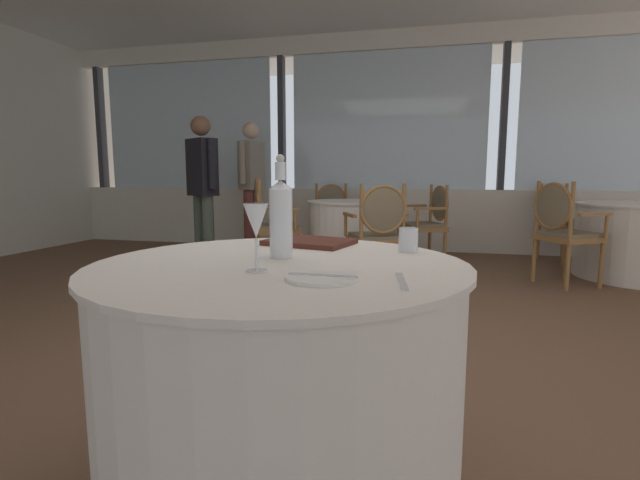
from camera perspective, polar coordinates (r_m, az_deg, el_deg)
name	(u,v)px	position (r m, az deg, el deg)	size (l,w,h in m)	color
ground_plane	(322,348)	(2.89, 0.24, -13.14)	(13.63, 13.63, 0.00)	brown
window_wall_far	(386,165)	(6.59, 8.10, 9.10)	(9.66, 0.14, 2.97)	silver
foreground_table	(282,373)	(1.62, -4.72, -16.01)	(1.22, 1.22, 0.76)	white
side_plate	(322,277)	(1.26, 0.31, -4.61)	(0.20, 0.20, 0.01)	white
butter_knife	(322,275)	(1.26, 0.31, -4.38)	(0.19, 0.02, 0.00)	silver
dinner_fork	(402,281)	(1.25, 10.03, -4.99)	(0.20, 0.02, 0.00)	silver
water_bottle	(281,216)	(1.58, -4.83, 2.90)	(0.08, 0.08, 0.35)	white
wine_glass	(256,223)	(1.36, -7.88, 2.12)	(0.07, 0.07, 0.20)	white
water_tumbler	(408,240)	(1.74, 10.80, 0.02)	(0.07, 0.07, 0.09)	white
menu_book	(310,242)	(1.90, -1.28, -0.24)	(0.33, 0.24, 0.02)	#512319
dining_chair_0_0	(562,225)	(4.88, 27.61, 1.64)	(0.63, 0.65, 0.99)	olive
dining_chair_0_3	(560,215)	(6.42, 27.41, 2.75)	(0.65, 0.63, 0.94)	olive
background_table_1	(352,234)	(5.24, 3.92, 0.69)	(1.00, 1.00, 0.76)	white
dining_chair_1_0	(379,228)	(4.33, 7.21, 1.53)	(0.64, 0.61, 0.97)	olive
dining_chair_1_1	(429,218)	(5.54, 13.22, 2.63)	(0.61, 0.64, 0.93)	olive
dining_chair_1_2	(333,213)	(6.11, 1.63, 3.37)	(0.64, 0.61, 0.94)	olive
dining_chair_1_3	(269,218)	(5.05, -6.33, 2.75)	(0.61, 0.64, 1.00)	olive
diner_person_0	(203,183)	(5.28, -14.24, 6.79)	(0.46, 0.37, 1.68)	#424C42
diner_person_1	(252,178)	(6.39, -8.41, 7.50)	(0.27, 0.52, 1.74)	brown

